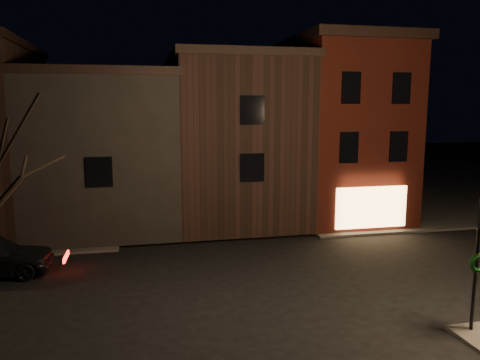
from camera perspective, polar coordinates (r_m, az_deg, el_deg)
name	(u,v)px	position (r m, az deg, el deg)	size (l,w,h in m)	color
ground	(247,282)	(18.44, 0.90, -12.35)	(120.00, 120.00, 0.00)	black
sidewalk_far_right	(416,182)	(44.32, 20.63, -0.23)	(30.00, 30.00, 0.12)	#2D2B28
corner_building	(342,128)	(28.81, 12.30, 6.18)	(6.50, 8.50, 10.50)	#46130C
row_building_a	(232,138)	(27.82, -0.97, 5.12)	(7.30, 10.30, 9.40)	black
row_building_b	(106,149)	(27.39, -16.04, 3.66)	(7.80, 10.30, 8.40)	black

